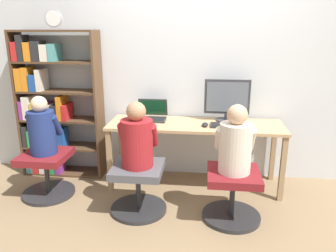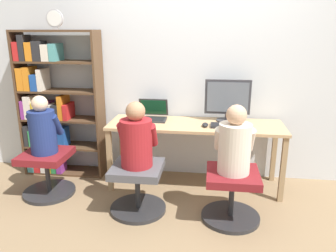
{
  "view_description": "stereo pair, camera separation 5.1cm",
  "coord_description": "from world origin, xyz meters",
  "px_view_note": "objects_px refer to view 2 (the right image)",
  "views": [
    {
      "loc": [
        0.09,
        -3.04,
        1.66
      ],
      "look_at": [
        -0.27,
        0.11,
        0.72
      ],
      "focal_mm": 35.0,
      "sensor_mm": 36.0,
      "label": 1
    },
    {
      "loc": [
        0.14,
        -3.03,
        1.66
      ],
      "look_at": [
        -0.27,
        0.11,
        0.72
      ],
      "focal_mm": 35.0,
      "sensor_mm": 36.0,
      "label": 2
    }
  ],
  "objects_px": {
    "person_at_monitor": "(235,144)",
    "desk_clock": "(55,19)",
    "person_near_shelf": "(43,128)",
    "keyboard": "(230,126)",
    "laptop": "(152,115)",
    "bookshelf": "(50,108)",
    "desktop_monitor": "(227,101)",
    "person_at_laptop": "(136,139)",
    "office_chair_right": "(138,185)",
    "office_chair_side": "(47,171)",
    "office_chair_left": "(232,193)"
  },
  "relations": [
    {
      "from": "keyboard",
      "to": "office_chair_right",
      "type": "distance_m",
      "value": 1.1
    },
    {
      "from": "bookshelf",
      "to": "person_near_shelf",
      "type": "height_order",
      "value": "bookshelf"
    },
    {
      "from": "desktop_monitor",
      "to": "laptop",
      "type": "relative_size",
      "value": 1.5
    },
    {
      "from": "laptop",
      "to": "office_chair_right",
      "type": "relative_size",
      "value": 0.6
    },
    {
      "from": "office_chair_right",
      "to": "bookshelf",
      "type": "bearing_deg",
      "value": 147.94
    },
    {
      "from": "office_chair_side",
      "to": "desk_clock",
      "type": "bearing_deg",
      "value": 88.77
    },
    {
      "from": "person_at_monitor",
      "to": "office_chair_right",
      "type": "bearing_deg",
      "value": 178.13
    },
    {
      "from": "office_chair_right",
      "to": "office_chair_left",
      "type": "bearing_deg",
      "value": -2.16
    },
    {
      "from": "person_near_shelf",
      "to": "person_at_laptop",
      "type": "bearing_deg",
      "value": -11.51
    },
    {
      "from": "person_at_monitor",
      "to": "bookshelf",
      "type": "relative_size",
      "value": 0.36
    },
    {
      "from": "keyboard",
      "to": "bookshelf",
      "type": "distance_m",
      "value": 2.04
    },
    {
      "from": "office_chair_side",
      "to": "person_at_monitor",
      "type": "bearing_deg",
      "value": -7.08
    },
    {
      "from": "desktop_monitor",
      "to": "person_near_shelf",
      "type": "height_order",
      "value": "desktop_monitor"
    },
    {
      "from": "desktop_monitor",
      "to": "person_near_shelf",
      "type": "relative_size",
      "value": 0.82
    },
    {
      "from": "bookshelf",
      "to": "office_chair_side",
      "type": "relative_size",
      "value": 3.13
    },
    {
      "from": "person_at_laptop",
      "to": "office_chair_right",
      "type": "bearing_deg",
      "value": -90.0
    },
    {
      "from": "desk_clock",
      "to": "person_near_shelf",
      "type": "relative_size",
      "value": 0.35
    },
    {
      "from": "person_at_monitor",
      "to": "person_near_shelf",
      "type": "bearing_deg",
      "value": 172.79
    },
    {
      "from": "bookshelf",
      "to": "office_chair_right",
      "type": "bearing_deg",
      "value": -32.06
    },
    {
      "from": "keyboard",
      "to": "office_chair_side",
      "type": "relative_size",
      "value": 0.74
    },
    {
      "from": "desktop_monitor",
      "to": "desk_clock",
      "type": "distance_m",
      "value": 2.0
    },
    {
      "from": "person_at_monitor",
      "to": "office_chair_side",
      "type": "height_order",
      "value": "person_at_monitor"
    },
    {
      "from": "bookshelf",
      "to": "desk_clock",
      "type": "xyz_separation_m",
      "value": [
        0.18,
        -0.07,
        0.97
      ]
    },
    {
      "from": "desk_clock",
      "to": "office_chair_side",
      "type": "relative_size",
      "value": 0.38
    },
    {
      "from": "person_at_monitor",
      "to": "bookshelf",
      "type": "bearing_deg",
      "value": 159.49
    },
    {
      "from": "person_at_monitor",
      "to": "office_chair_side",
      "type": "bearing_deg",
      "value": 172.92
    },
    {
      "from": "desk_clock",
      "to": "office_chair_side",
      "type": "height_order",
      "value": "desk_clock"
    },
    {
      "from": "office_chair_left",
      "to": "person_near_shelf",
      "type": "bearing_deg",
      "value": 172.66
    },
    {
      "from": "person_at_laptop",
      "to": "office_chair_side",
      "type": "bearing_deg",
      "value": 168.73
    },
    {
      "from": "laptop",
      "to": "keyboard",
      "type": "relative_size",
      "value": 0.82
    },
    {
      "from": "office_chair_side",
      "to": "desktop_monitor",
      "type": "bearing_deg",
      "value": 16.41
    },
    {
      "from": "person_at_monitor",
      "to": "bookshelf",
      "type": "xyz_separation_m",
      "value": [
        -2.04,
        0.76,
        0.07
      ]
    },
    {
      "from": "office_chair_left",
      "to": "person_near_shelf",
      "type": "relative_size",
      "value": 0.9
    },
    {
      "from": "desktop_monitor",
      "to": "keyboard",
      "type": "relative_size",
      "value": 1.23
    },
    {
      "from": "person_at_laptop",
      "to": "person_near_shelf",
      "type": "xyz_separation_m",
      "value": [
        -1.0,
        0.2,
        -0.0
      ]
    },
    {
      "from": "person_at_laptop",
      "to": "bookshelf",
      "type": "distance_m",
      "value": 1.39
    },
    {
      "from": "person_near_shelf",
      "to": "desk_clock",
      "type": "bearing_deg",
      "value": 88.76
    },
    {
      "from": "office_chair_right",
      "to": "person_at_laptop",
      "type": "height_order",
      "value": "person_at_laptop"
    },
    {
      "from": "office_chair_left",
      "to": "desk_clock",
      "type": "relative_size",
      "value": 2.6
    },
    {
      "from": "laptop",
      "to": "desktop_monitor",
      "type": "bearing_deg",
      "value": 2.23
    },
    {
      "from": "person_at_monitor",
      "to": "desk_clock",
      "type": "xyz_separation_m",
      "value": [
        -1.86,
        0.7,
        1.04
      ]
    },
    {
      "from": "laptop",
      "to": "office_chair_right",
      "type": "bearing_deg",
      "value": -91.57
    },
    {
      "from": "keyboard",
      "to": "laptop",
      "type": "bearing_deg",
      "value": 167.35
    },
    {
      "from": "desk_clock",
      "to": "person_near_shelf",
      "type": "xyz_separation_m",
      "value": [
        -0.01,
        -0.46,
        -1.05
      ]
    },
    {
      "from": "keyboard",
      "to": "person_near_shelf",
      "type": "xyz_separation_m",
      "value": [
        -1.86,
        -0.31,
        -0.01
      ]
    },
    {
      "from": "person_near_shelf",
      "to": "office_chair_side",
      "type": "bearing_deg",
      "value": -90.0
    },
    {
      "from": "desktop_monitor",
      "to": "office_chair_right",
      "type": "bearing_deg",
      "value": -138.15
    },
    {
      "from": "laptop",
      "to": "desk_clock",
      "type": "height_order",
      "value": "desk_clock"
    },
    {
      "from": "keyboard",
      "to": "desktop_monitor",
      "type": "bearing_deg",
      "value": 97.3
    },
    {
      "from": "keyboard",
      "to": "person_at_laptop",
      "type": "bearing_deg",
      "value": -148.83
    }
  ]
}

